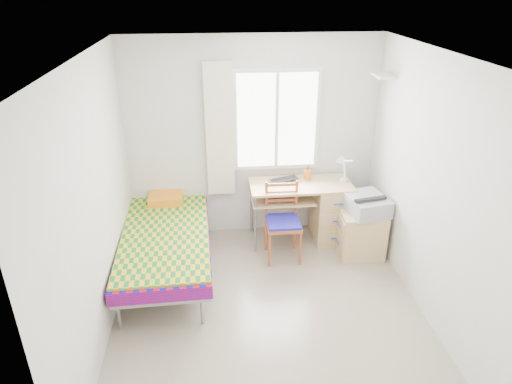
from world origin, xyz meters
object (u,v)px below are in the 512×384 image
(bed, at_px, (166,235))
(desk, at_px, (326,209))
(cabinet, at_px, (360,233))
(printer, at_px, (366,204))
(chair, at_px, (283,217))

(bed, bearing_deg, desk, 12.11)
(cabinet, xyz_separation_m, printer, (0.03, -0.00, 0.41))
(desk, bearing_deg, cabinet, -50.94)
(bed, height_order, chair, chair)
(cabinet, bearing_deg, desk, 130.47)
(chair, height_order, printer, chair)
(bed, xyz_separation_m, printer, (2.40, 0.07, 0.25))
(chair, relative_size, cabinet, 1.64)
(chair, xyz_separation_m, cabinet, (0.97, -0.06, -0.24))
(desk, distance_m, printer, 0.63)
(bed, relative_size, chair, 2.25)
(desk, height_order, chair, chair)
(bed, xyz_separation_m, chair, (1.40, 0.13, 0.09))
(cabinet, bearing_deg, chair, 177.50)
(chair, height_order, cabinet, chair)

